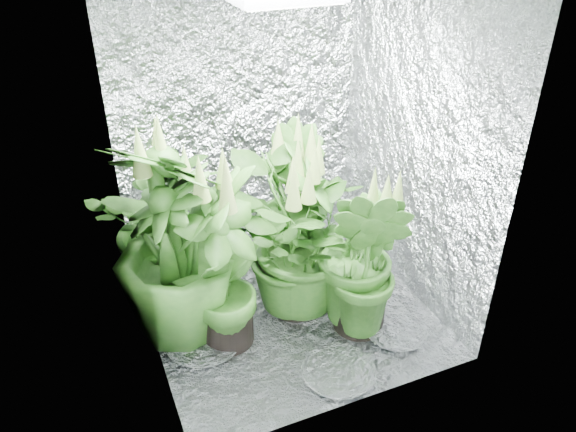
# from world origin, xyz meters

# --- Properties ---
(ground) EXTENTS (1.60, 1.60, 0.00)m
(ground) POSITION_xyz_m (0.00, 0.00, 0.00)
(ground) COLOR silver
(ground) RESTS_ON ground
(walls) EXTENTS (1.62, 1.62, 2.00)m
(walls) POSITION_xyz_m (0.00, 0.00, 1.00)
(walls) COLOR silver
(walls) RESTS_ON ground
(plant_a) EXTENTS (1.06, 1.06, 1.03)m
(plant_a) POSITION_xyz_m (-0.57, 0.47, 0.49)
(plant_a) COLOR black
(plant_a) RESTS_ON ground
(plant_b) EXTENTS (0.71, 0.71, 1.04)m
(plant_b) POSITION_xyz_m (0.22, 0.15, 0.48)
(plant_b) COLOR black
(plant_b) RESTS_ON ground
(plant_c) EXTENTS (0.58, 0.58, 1.06)m
(plant_c) POSITION_xyz_m (0.18, 0.40, 0.48)
(plant_c) COLOR black
(plant_c) RESTS_ON ground
(plant_d) EXTENTS (0.94, 0.94, 1.29)m
(plant_d) POSITION_xyz_m (-0.62, 0.05, 0.61)
(plant_d) COLOR black
(plant_d) RESTS_ON ground
(plant_e) EXTENTS (1.01, 1.01, 1.02)m
(plant_e) POSITION_xyz_m (0.05, -0.02, 0.48)
(plant_e) COLOR black
(plant_e) RESTS_ON ground
(plant_f) EXTENTS (0.75, 0.75, 1.18)m
(plant_f) POSITION_xyz_m (-0.41, -0.12, 0.55)
(plant_f) COLOR black
(plant_f) RESTS_ON ground
(plant_g) EXTENTS (0.69, 0.69, 1.04)m
(plant_g) POSITION_xyz_m (0.33, -0.30, 0.47)
(plant_g) COLOR black
(plant_g) RESTS_ON ground
(circulation_fan) EXTENTS (0.18, 0.33, 0.38)m
(circulation_fan) POSITION_xyz_m (0.59, 0.14, 0.16)
(circulation_fan) COLOR black
(circulation_fan) RESTS_ON ground
(plant_label) EXTENTS (0.04, 0.02, 0.07)m
(plant_label) POSITION_xyz_m (0.39, -0.34, 0.30)
(plant_label) COLOR white
(plant_label) RESTS_ON plant_g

